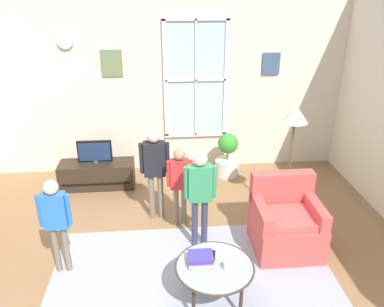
{
  "coord_description": "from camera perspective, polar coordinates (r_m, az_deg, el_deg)",
  "views": [
    {
      "loc": [
        -0.12,
        -3.21,
        2.93
      ],
      "look_at": [
        0.23,
        0.84,
        1.11
      ],
      "focal_mm": 35.68,
      "sensor_mm": 36.0,
      "label": 1
    }
  ],
  "objects": [
    {
      "name": "ground_plane",
      "position": [
        4.36,
        -2.14,
        -18.37
      ],
      "size": [
        6.33,
        6.18,
        0.02
      ],
      "primitive_type": "cube",
      "color": "olive"
    },
    {
      "name": "remote_near_books",
      "position": [
        3.97,
        3.19,
        -14.95
      ],
      "size": [
        0.06,
        0.14,
        0.02
      ],
      "primitive_type": "cube",
      "rotation": [
        0.0,
        0.0,
        -0.18
      ],
      "color": "black",
      "rests_on": "coffee_table"
    },
    {
      "name": "book_stack",
      "position": [
        3.86,
        1.29,
        -15.49
      ],
      "size": [
        0.24,
        0.2,
        0.1
      ],
      "color": "#9DC07F",
      "rests_on": "coffee_table"
    },
    {
      "name": "person_green_shirt",
      "position": [
        4.39,
        1.19,
        -5.28
      ],
      "size": [
        0.37,
        0.17,
        1.24
      ],
      "color": "#333851",
      "rests_on": "ground_plane"
    },
    {
      "name": "armchair",
      "position": [
        4.74,
        13.81,
        -10.06
      ],
      "size": [
        0.76,
        0.74,
        0.87
      ],
      "color": "#D14C47",
      "rests_on": "ground_plane"
    },
    {
      "name": "television",
      "position": [
        5.97,
        -14.33,
        0.29
      ],
      "size": [
        0.51,
        0.08,
        0.36
      ],
      "color": "#4C4C4C",
      "rests_on": "tv_stand"
    },
    {
      "name": "person_blue_shirt",
      "position": [
        4.28,
        -19.72,
        -8.81
      ],
      "size": [
        0.34,
        0.15,
        1.13
      ],
      "color": "#726656",
      "rests_on": "ground_plane"
    },
    {
      "name": "tv_stand",
      "position": [
        6.14,
        -13.96,
        -3.06
      ],
      "size": [
        1.14,
        0.42,
        0.4
      ],
      "color": "#2D2319",
      "rests_on": "ground_plane"
    },
    {
      "name": "person_red_shirt",
      "position": [
        4.82,
        -1.85,
        -3.75
      ],
      "size": [
        0.33,
        0.15,
        1.09
      ],
      "color": "#726656",
      "rests_on": "ground_plane"
    },
    {
      "name": "area_rug",
      "position": [
        4.34,
        0.2,
        -18.34
      ],
      "size": [
        3.09,
        1.93,
        0.01
      ],
      "primitive_type": "cube",
      "color": "#999EAD",
      "rests_on": "ground_plane"
    },
    {
      "name": "back_wall",
      "position": [
        6.23,
        -3.64,
        10.68
      ],
      "size": [
        5.73,
        0.17,
        2.97
      ],
      "color": "beige",
      "rests_on": "ground_plane"
    },
    {
      "name": "coffee_table",
      "position": [
        3.89,
        3.4,
        -16.71
      ],
      "size": [
        0.78,
        0.78,
        0.42
      ],
      "color": "#99B2B7",
      "rests_on": "ground_plane"
    },
    {
      "name": "cup",
      "position": [
        3.82,
        5.31,
        -16.37
      ],
      "size": [
        0.08,
        0.08,
        0.09
      ],
      "primitive_type": "cylinder",
      "color": "white",
      "rests_on": "coffee_table"
    },
    {
      "name": "potted_plant_by_window",
      "position": [
        6.28,
        5.33,
        -0.46
      ],
      "size": [
        0.4,
        0.4,
        0.73
      ],
      "color": "silver",
      "rests_on": "ground_plane"
    },
    {
      "name": "person_black_shirt",
      "position": [
        4.93,
        -5.59,
        -1.58
      ],
      "size": [
        0.39,
        0.18,
        1.28
      ],
      "color": "#726656",
      "rests_on": "ground_plane"
    },
    {
      "name": "floor_lamp",
      "position": [
        4.92,
        15.03,
        4.1
      ],
      "size": [
        0.32,
        0.32,
        1.58
      ],
      "color": "black",
      "rests_on": "ground_plane"
    }
  ]
}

